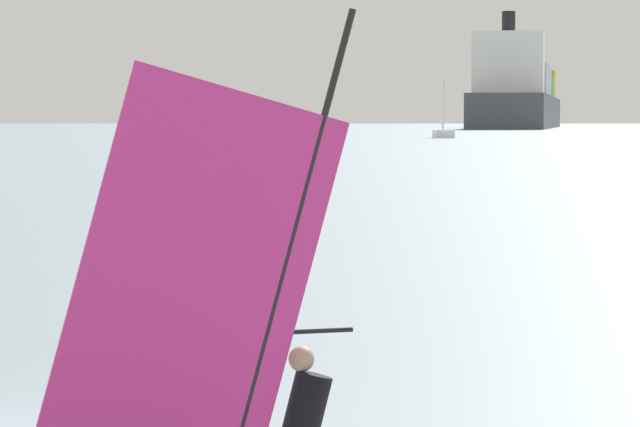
{
  "coord_description": "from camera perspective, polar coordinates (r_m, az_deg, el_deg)",
  "views": [
    {
      "loc": [
        2.15,
        -14.49,
        3.16
      ],
      "look_at": [
        4.58,
        9.77,
        1.62
      ],
      "focal_mm": 84.45,
      "sensor_mm": 36.0,
      "label": 1
    }
  ],
  "objects": [
    {
      "name": "windsurfer",
      "position": [
        12.59,
        -2.42,
        -5.91
      ],
      "size": [
        3.77,
        1.08,
        4.22
      ],
      "rotation": [
        0.0,
        0.0,
        0.2
      ],
      "color": "white",
      "rests_on": "ground_plane"
    },
    {
      "name": "cargo_ship",
      "position": [
        519.51,
        7.57,
        4.26
      ],
      "size": [
        69.52,
        168.92,
        35.25
      ],
      "rotation": [
        0.0,
        0.0,
        1.29
      ],
      "color": "#3F444C",
      "rests_on": "ground_plane"
    },
    {
      "name": "small_sailboat",
      "position": [
        248.67,
        4.7,
        3.08
      ],
      "size": [
        3.25,
        6.22,
        9.48
      ],
      "rotation": [
        0.0,
        0.0,
        4.66
      ],
      "color": "white",
      "rests_on": "ground_plane"
    }
  ]
}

